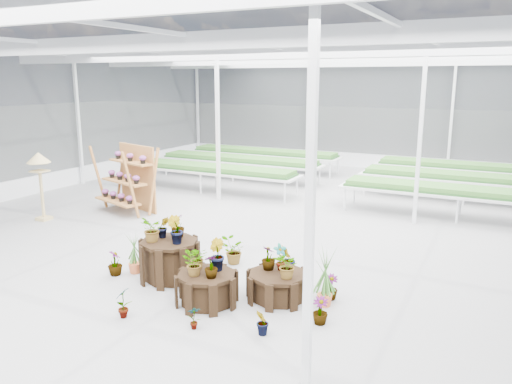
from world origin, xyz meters
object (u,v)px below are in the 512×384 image
at_px(plinth_tall, 170,260).
at_px(plinth_low, 278,286).
at_px(bird_table, 41,187).
at_px(shelf_rack, 125,179).
at_px(plinth_mid, 207,289).

bearing_deg(plinth_tall, plinth_low, 2.60).
bearing_deg(plinth_low, bird_table, 167.28).
bearing_deg(plinth_low, plinth_tall, -177.40).
bearing_deg(shelf_rack, plinth_tall, -23.66).
xyz_separation_m(plinth_tall, bird_table, (-5.52, 1.84, 0.54)).
bearing_deg(plinth_low, shelf_rack, 151.41).
height_order(plinth_low, bird_table, bird_table).
relative_size(plinth_tall, plinth_mid, 1.09).
xyz_separation_m(plinth_mid, shelf_rack, (-5.28, 4.12, 0.68)).
relative_size(plinth_tall, shelf_rack, 0.59).
distance_m(shelf_rack, bird_table, 2.21).
distance_m(plinth_tall, shelf_rack, 5.42).
bearing_deg(plinth_tall, bird_table, 161.55).
xyz_separation_m(plinth_mid, bird_table, (-6.72, 2.44, 0.66)).
height_order(plinth_tall, plinth_low, plinth_tall).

